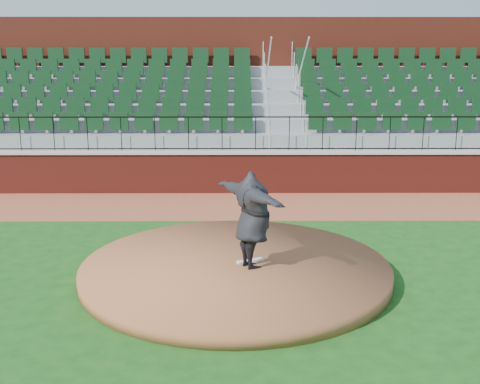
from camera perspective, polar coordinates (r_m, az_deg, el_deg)
name	(u,v)px	position (r m, az deg, el deg)	size (l,w,h in m)	color
ground	(240,277)	(11.00, 0.05, -8.41)	(90.00, 90.00, 0.00)	#164614
warning_track	(239,205)	(16.14, -0.09, -1.31)	(34.00, 3.20, 0.01)	brown
field_wall	(239,173)	(17.57, -0.11, 1.88)	(34.00, 0.35, 1.20)	maroon
wall_cap	(239,152)	(17.45, -0.11, 3.97)	(34.00, 0.45, 0.10)	#B7B7B7
wall_railing	(239,134)	(17.37, -0.11, 5.76)	(34.00, 0.05, 1.00)	black
seating_stands	(238,109)	(20.03, -0.15, 8.19)	(34.00, 5.10, 4.60)	gray
concourse_wall	(238,91)	(22.79, -0.18, 9.94)	(34.00, 0.50, 5.50)	maroon
pitchers_mound	(235,269)	(11.04, -0.45, -7.62)	(5.81, 5.81, 0.25)	brown
pitching_rubber	(250,261)	(11.07, 1.01, -6.79)	(0.52, 0.13, 0.03)	silver
pitcher	(252,220)	(10.52, 1.22, -2.76)	(2.23, 0.61, 1.82)	black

